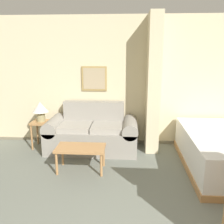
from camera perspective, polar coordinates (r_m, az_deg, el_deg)
name	(u,v)px	position (r m, az deg, el deg)	size (l,w,h in m)	color
wall_back	(133,82)	(5.15, 4.75, 6.84)	(7.34, 0.16, 2.60)	beige
wall_partition_pillar	(153,84)	(4.83, 9.40, 6.29)	(0.24, 0.57, 2.60)	beige
couch	(92,133)	(4.95, -4.54, -4.87)	(1.77, 0.84, 0.92)	gray
coffee_table	(81,150)	(4.12, -7.18, -8.59)	(0.79, 0.44, 0.41)	#B27F4C
side_table	(42,127)	(5.22, -15.80, -3.26)	(0.37, 0.37, 0.54)	#B27F4C
table_lamp	(40,109)	(5.12, -16.07, 0.69)	(0.32, 0.32, 0.39)	tan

